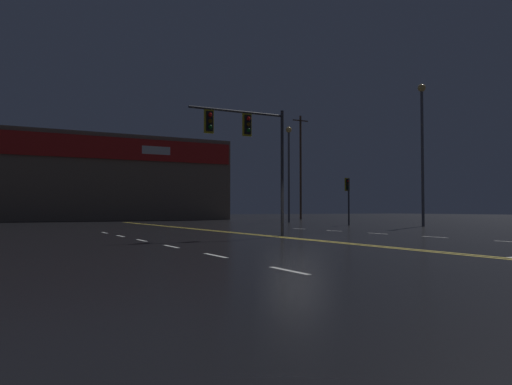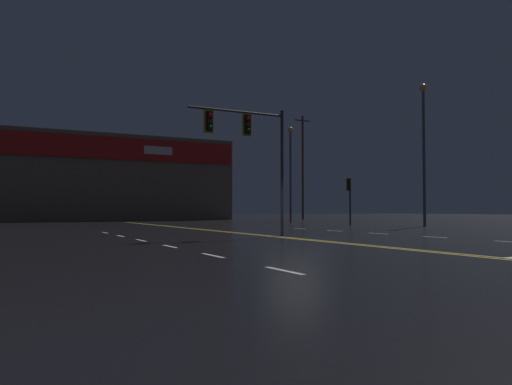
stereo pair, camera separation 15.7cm
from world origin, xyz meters
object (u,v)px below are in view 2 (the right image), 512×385
object	(u,v)px
streetlight_near_right	(290,161)
streetlight_far_left	(424,136)
traffic_signal_corner_northeast	(349,190)
traffic_signal_median	(246,137)

from	to	relation	value
streetlight_near_right	streetlight_far_left	xyz separation A→B (m)	(2.28, -14.45, 0.62)
streetlight_near_right	streetlight_far_left	world-z (taller)	streetlight_far_left
traffic_signal_corner_northeast	streetlight_near_right	distance (m)	10.54
traffic_signal_corner_northeast	streetlight_far_left	size ratio (longest dim) A/B	0.35
traffic_signal_corner_northeast	streetlight_near_right	size ratio (longest dim) A/B	0.40
traffic_signal_median	streetlight_far_left	world-z (taller)	streetlight_far_left
traffic_signal_median	traffic_signal_corner_northeast	bearing A→B (deg)	37.65
traffic_signal_median	streetlight_far_left	distance (m)	18.66
traffic_signal_median	streetlight_near_right	size ratio (longest dim) A/B	0.63
streetlight_near_right	streetlight_far_left	bearing A→B (deg)	-81.05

